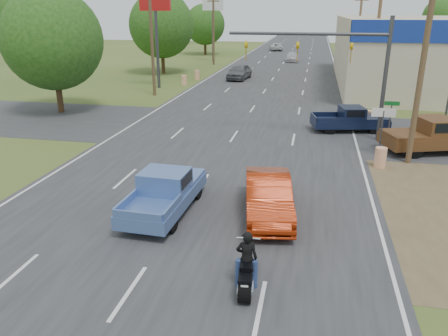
% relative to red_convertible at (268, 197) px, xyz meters
% --- Properties ---
extents(ground, '(200.00, 200.00, 0.00)m').
position_rel_red_convertible_xyz_m(ground, '(-3.19, -5.54, -0.77)').
color(ground, '#3B5020').
rests_on(ground, ground).
extents(main_road, '(15.00, 180.00, 0.02)m').
position_rel_red_convertible_xyz_m(main_road, '(-3.19, 34.46, -0.76)').
color(main_road, '#2D2D30').
rests_on(main_road, ground).
extents(cross_road, '(120.00, 10.00, 0.02)m').
position_rel_red_convertible_xyz_m(cross_road, '(-3.19, 12.46, -0.76)').
color(cross_road, '#2D2D30').
rests_on(cross_road, ground).
extents(utility_pole_1, '(2.00, 0.28, 10.00)m').
position_rel_red_convertible_xyz_m(utility_pole_1, '(6.31, 7.46, 4.55)').
color(utility_pole_1, '#4C3823').
rests_on(utility_pole_1, ground).
extents(utility_pole_2, '(2.00, 0.28, 10.00)m').
position_rel_red_convertible_xyz_m(utility_pole_2, '(6.31, 25.46, 4.55)').
color(utility_pole_2, '#4C3823').
rests_on(utility_pole_2, ground).
extents(utility_pole_3, '(2.00, 0.28, 10.00)m').
position_rel_red_convertible_xyz_m(utility_pole_3, '(6.31, 43.46, 4.55)').
color(utility_pole_3, '#4C3823').
rests_on(utility_pole_3, ground).
extents(utility_pole_5, '(2.00, 0.28, 10.00)m').
position_rel_red_convertible_xyz_m(utility_pole_5, '(-12.69, 22.46, 4.55)').
color(utility_pole_5, '#4C3823').
rests_on(utility_pole_5, ground).
extents(utility_pole_6, '(2.00, 0.28, 10.00)m').
position_rel_red_convertible_xyz_m(utility_pole_6, '(-12.69, 46.46, 4.55)').
color(utility_pole_6, '#4C3823').
rests_on(utility_pole_6, ground).
extents(tree_0, '(7.14, 7.14, 8.84)m').
position_rel_red_convertible_xyz_m(tree_0, '(-17.19, 14.46, 4.49)').
color(tree_0, '#422D19').
rests_on(tree_0, ground).
extents(tree_1, '(7.56, 7.56, 9.36)m').
position_rel_red_convertible_xyz_m(tree_1, '(-16.69, 36.46, 4.80)').
color(tree_1, '#422D19').
rests_on(tree_1, ground).
extents(tree_2, '(6.72, 6.72, 8.32)m').
position_rel_red_convertible_xyz_m(tree_2, '(-17.39, 60.46, 4.18)').
color(tree_2, '#422D19').
rests_on(tree_2, ground).
extents(tree_4, '(9.24, 9.24, 11.44)m').
position_rel_red_convertible_xyz_m(tree_4, '(-58.19, 69.46, 6.04)').
color(tree_4, '#422D19').
rests_on(tree_4, ground).
extents(tree_5, '(7.98, 7.98, 9.88)m').
position_rel_red_convertible_xyz_m(tree_5, '(26.81, 89.46, 5.11)').
color(tree_5, '#422D19').
rests_on(tree_5, ground).
extents(tree_6, '(8.82, 8.82, 10.92)m').
position_rel_red_convertible_xyz_m(tree_6, '(-33.19, 89.46, 5.73)').
color(tree_6, '#422D19').
rests_on(tree_6, ground).
extents(barrel_0, '(0.56, 0.56, 1.00)m').
position_rel_red_convertible_xyz_m(barrel_0, '(4.81, 6.46, -0.27)').
color(barrel_0, orange).
rests_on(barrel_0, ground).
extents(barrel_1, '(0.56, 0.56, 1.00)m').
position_rel_red_convertible_xyz_m(barrel_1, '(5.21, 14.96, -0.27)').
color(barrel_1, orange).
rests_on(barrel_1, ground).
extents(barrel_2, '(0.56, 0.56, 1.00)m').
position_rel_red_convertible_xyz_m(barrel_2, '(-11.69, 28.46, -0.27)').
color(barrel_2, orange).
rests_on(barrel_2, ground).
extents(barrel_3, '(0.56, 0.56, 1.00)m').
position_rel_red_convertible_xyz_m(barrel_3, '(-11.39, 32.46, -0.27)').
color(barrel_3, orange).
rests_on(barrel_3, ground).
extents(pole_sign_left_near, '(3.00, 0.35, 9.20)m').
position_rel_red_convertible_xyz_m(pole_sign_left_near, '(-13.69, 26.46, 6.40)').
color(pole_sign_left_near, '#3F3F44').
rests_on(pole_sign_left_near, ground).
extents(pole_sign_left_far, '(3.00, 0.35, 9.20)m').
position_rel_red_convertible_xyz_m(pole_sign_left_far, '(-13.69, 50.46, 6.40)').
color(pole_sign_left_far, '#3F3F44').
rests_on(pole_sign_left_far, ground).
extents(lane_sign, '(1.20, 0.08, 2.52)m').
position_rel_red_convertible_xyz_m(lane_sign, '(5.01, 8.46, 1.13)').
color(lane_sign, '#3F3F44').
rests_on(lane_sign, ground).
extents(street_name_sign, '(0.80, 0.08, 2.61)m').
position_rel_red_convertible_xyz_m(street_name_sign, '(5.61, 9.96, 0.84)').
color(street_name_sign, '#3F3F44').
rests_on(street_name_sign, ground).
extents(signal_mast, '(9.12, 0.40, 7.00)m').
position_rel_red_convertible_xyz_m(signal_mast, '(2.63, 11.46, 4.03)').
color(signal_mast, '#3F3F44').
rests_on(signal_mast, ground).
extents(red_convertible, '(2.38, 4.88, 1.54)m').
position_rel_red_convertible_xyz_m(red_convertible, '(0.00, 0.00, 0.00)').
color(red_convertible, '#942206').
rests_on(red_convertible, ground).
extents(motorcycle, '(0.69, 2.26, 1.14)m').
position_rel_red_convertible_xyz_m(motorcycle, '(-0.08, -4.66, -0.26)').
color(motorcycle, black).
rests_on(motorcycle, ground).
extents(rider, '(0.63, 0.44, 1.63)m').
position_rel_red_convertible_xyz_m(rider, '(-0.09, -4.60, 0.04)').
color(rider, black).
rests_on(rider, ground).
extents(blue_pickup, '(2.09, 4.98, 1.63)m').
position_rel_red_convertible_xyz_m(blue_pickup, '(-3.86, -0.34, 0.05)').
color(blue_pickup, black).
rests_on(blue_pickup, ground).
extents(navy_pickup, '(4.98, 2.78, 1.56)m').
position_rel_red_convertible_xyz_m(navy_pickup, '(3.86, 13.24, 0.02)').
color(navy_pickup, black).
rests_on(navy_pickup, ground).
extents(brown_pickup, '(6.07, 3.90, 1.88)m').
position_rel_red_convertible_xyz_m(brown_pickup, '(7.90, 9.64, 0.18)').
color(brown_pickup, black).
rests_on(brown_pickup, ground).
extents(distant_car_grey, '(2.47, 5.03, 1.65)m').
position_rel_red_convertible_xyz_m(distant_car_grey, '(-6.82, 33.50, 0.05)').
color(distant_car_grey, '#5A5A5F').
rests_on(distant_car_grey, ground).
extents(distant_car_silver, '(2.03, 4.46, 1.26)m').
position_rel_red_convertible_xyz_m(distant_car_silver, '(-2.13, 52.53, -0.14)').
color(distant_car_silver, silver).
rests_on(distant_car_silver, ground).
extents(distant_car_white, '(3.01, 5.13, 1.34)m').
position_rel_red_convertible_xyz_m(distant_car_white, '(-6.19, 71.06, -0.10)').
color(distant_car_white, silver).
rests_on(distant_car_white, ground).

